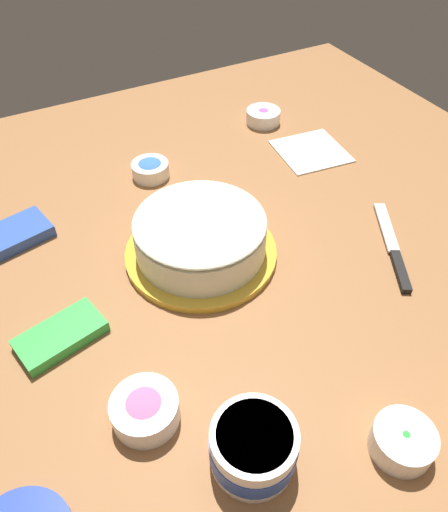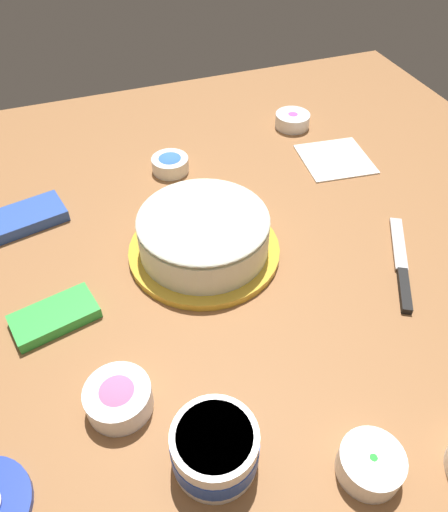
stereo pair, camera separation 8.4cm
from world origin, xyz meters
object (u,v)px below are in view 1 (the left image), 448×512
(spreading_knife, at_px, (394,252))
(candy_box_lower, at_px, (61,335))
(sprinkle_bowl_blue, at_px, (150,169))
(sprinkle_bowl_rainbow, at_px, (263,116))
(frosting_tub, at_px, (253,447))
(sprinkle_bowl_green, at_px, (403,440))
(candy_box_upper, at_px, (9,237))
(frosted_cake, at_px, (200,237))
(paper_napkin, at_px, (311,151))
(sprinkle_bowl_pink, at_px, (145,409))

(spreading_knife, bearing_deg, candy_box_lower, 170.51)
(candy_box_lower, bearing_deg, sprinkle_bowl_blue, 36.55)
(sprinkle_bowl_rainbow, bearing_deg, spreading_knife, -93.64)
(frosting_tub, height_order, sprinkle_bowl_rainbow, frosting_tub)
(spreading_knife, bearing_deg, sprinkle_bowl_rainbow, 86.36)
(sprinkle_bowl_green, distance_m, candy_box_upper, 0.75)
(sprinkle_bowl_green, bearing_deg, candy_box_upper, 120.08)
(frosted_cake, bearing_deg, paper_napkin, 26.43)
(spreading_knife, xyz_separation_m, sprinkle_bowl_pink, (-0.52, -0.09, 0.02))
(sprinkle_bowl_blue, distance_m, paper_napkin, 0.38)
(sprinkle_bowl_rainbow, relative_size, sprinkle_bowl_pink, 0.91)
(sprinkle_bowl_green, relative_size, sprinkle_bowl_pink, 0.88)
(spreading_knife, distance_m, candy_box_lower, 0.60)
(sprinkle_bowl_blue, xyz_separation_m, paper_napkin, (0.37, -0.09, -0.02))
(spreading_knife, relative_size, sprinkle_bowl_blue, 2.67)
(candy_box_upper, bearing_deg, spreading_knife, -43.38)
(frosting_tub, height_order, sprinkle_bowl_pink, frosting_tub)
(frosting_tub, distance_m, sprinkle_bowl_green, 0.19)
(frosting_tub, xyz_separation_m, sprinkle_bowl_green, (0.18, -0.08, -0.02))
(sprinkle_bowl_green, relative_size, candy_box_lower, 0.62)
(paper_napkin, bearing_deg, spreading_knife, -100.14)
(frosted_cake, relative_size, spreading_knife, 1.28)
(candy_box_upper, bearing_deg, sprinkle_bowl_blue, 0.38)
(frosted_cake, relative_size, candy_box_lower, 2.08)
(candy_box_lower, bearing_deg, frosted_cake, 0.24)
(sprinkle_bowl_pink, distance_m, candy_box_upper, 0.46)
(candy_box_upper, distance_m, paper_napkin, 0.68)
(frosted_cake, distance_m, sprinkle_bowl_blue, 0.28)
(frosted_cake, distance_m, candy_box_upper, 0.37)
(sprinkle_bowl_pink, bearing_deg, candy_box_upper, 102.14)
(frosted_cake, xyz_separation_m, sprinkle_bowl_pink, (-0.21, -0.25, -0.02))
(sprinkle_bowl_rainbow, height_order, candy_box_upper, sprinkle_bowl_rainbow)
(sprinkle_bowl_blue, xyz_separation_m, sprinkle_bowl_pink, (-0.22, -0.52, 0.00))
(frosted_cake, bearing_deg, candy_box_lower, -166.34)
(spreading_knife, xyz_separation_m, candy_box_upper, (-0.62, 0.37, 0.01))
(spreading_knife, bearing_deg, frosting_tub, -154.22)
(candy_box_upper, height_order, paper_napkin, candy_box_upper)
(frosted_cake, bearing_deg, frosting_tub, -106.10)
(paper_napkin, bearing_deg, sprinkle_bowl_pink, -143.06)
(sprinkle_bowl_pink, bearing_deg, frosting_tub, -49.69)
(frosted_cake, xyz_separation_m, sprinkle_bowl_rainbow, (0.35, 0.35, -0.03))
(sprinkle_bowl_rainbow, bearing_deg, paper_napkin, -79.84)
(sprinkle_bowl_blue, bearing_deg, spreading_knife, -55.43)
(sprinkle_bowl_green, height_order, candy_box_lower, sprinkle_bowl_green)
(sprinkle_bowl_blue, bearing_deg, frosting_tub, -100.37)
(candy_box_upper, bearing_deg, frosted_cake, -46.24)
(frosting_tub, xyz_separation_m, candy_box_upper, (-0.20, 0.57, -0.03))
(frosted_cake, height_order, sprinkle_bowl_pink, frosted_cake)
(sprinkle_bowl_rainbow, bearing_deg, candy_box_upper, -166.70)
(frosting_tub, relative_size, sprinkle_bowl_pink, 1.20)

